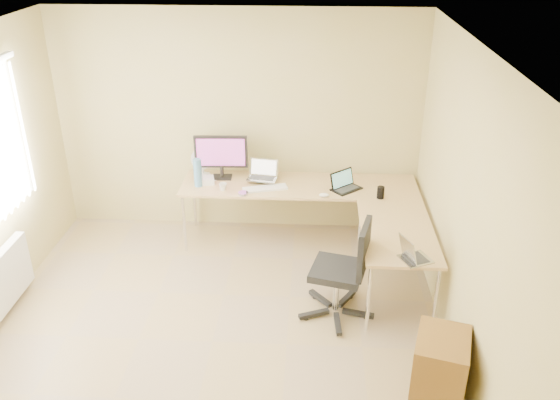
# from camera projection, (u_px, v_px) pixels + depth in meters

# --- Properties ---
(floor) EXTENTS (4.50, 4.50, 0.00)m
(floor) POSITION_uv_depth(u_px,v_px,m) (212.00, 342.00, 5.22)
(floor) COLOR tan
(floor) RESTS_ON ground
(ceiling) EXTENTS (4.50, 4.50, 0.00)m
(ceiling) POSITION_uv_depth(u_px,v_px,m) (193.00, 51.00, 4.07)
(ceiling) COLOR white
(ceiling) RESTS_ON ground
(wall_back) EXTENTS (4.50, 0.00, 4.50)m
(wall_back) POSITION_uv_depth(u_px,v_px,m) (238.00, 124.00, 6.66)
(wall_back) COLOR tan
(wall_back) RESTS_ON ground
(wall_right) EXTENTS (0.00, 4.50, 4.50)m
(wall_right) POSITION_uv_depth(u_px,v_px,m) (469.00, 221.00, 4.54)
(wall_right) COLOR tan
(wall_right) RESTS_ON ground
(desk_main) EXTENTS (2.65, 0.70, 0.73)m
(desk_main) POSITION_uv_depth(u_px,v_px,m) (299.00, 213.00, 6.68)
(desk_main) COLOR tan
(desk_main) RESTS_ON ground
(desk_return) EXTENTS (0.70, 1.30, 0.73)m
(desk_return) POSITION_uv_depth(u_px,v_px,m) (394.00, 262.00, 5.74)
(desk_return) COLOR tan
(desk_return) RESTS_ON ground
(monitor) EXTENTS (0.61, 0.22, 0.52)m
(monitor) POSITION_uv_depth(u_px,v_px,m) (221.00, 157.00, 6.57)
(monitor) COLOR black
(monitor) RESTS_ON desk_main
(book_stack) EXTENTS (0.20, 0.27, 0.05)m
(book_stack) POSITION_uv_depth(u_px,v_px,m) (266.00, 176.00, 6.66)
(book_stack) COLOR #115E4E
(book_stack) RESTS_ON desk_main
(laptop_center) EXTENTS (0.36, 0.30, 0.21)m
(laptop_center) POSITION_uv_depth(u_px,v_px,m) (262.00, 170.00, 6.50)
(laptop_center) COLOR #B7B7B7
(laptop_center) RESTS_ON desk_main
(laptop_black) EXTENTS (0.40, 0.39, 0.20)m
(laptop_black) POSITION_uv_depth(u_px,v_px,m) (347.00, 181.00, 6.35)
(laptop_black) COLOR black
(laptop_black) RESTS_ON desk_main
(keyboard) EXTENTS (0.51, 0.27, 0.02)m
(keyboard) POSITION_uv_depth(u_px,v_px,m) (265.00, 188.00, 6.40)
(keyboard) COLOR white
(keyboard) RESTS_ON desk_main
(mouse) EXTENTS (0.13, 0.11, 0.04)m
(mouse) POSITION_uv_depth(u_px,v_px,m) (324.00, 195.00, 6.23)
(mouse) COLOR white
(mouse) RESTS_ON desk_main
(mug) EXTENTS (0.11, 0.11, 0.08)m
(mug) POSITION_uv_depth(u_px,v_px,m) (223.00, 187.00, 6.36)
(mug) COLOR silver
(mug) RESTS_ON desk_main
(cd_stack) EXTENTS (0.14, 0.14, 0.03)m
(cd_stack) POSITION_uv_depth(u_px,v_px,m) (243.00, 194.00, 6.28)
(cd_stack) COLOR silver
(cd_stack) RESTS_ON desk_main
(water_bottle) EXTENTS (0.11, 0.11, 0.32)m
(water_bottle) POSITION_uv_depth(u_px,v_px,m) (198.00, 173.00, 6.42)
(water_bottle) COLOR #5087B5
(water_bottle) RESTS_ON desk_main
(papers) EXTENTS (0.29, 0.32, 0.01)m
(papers) POSITION_uv_depth(u_px,v_px,m) (205.00, 178.00, 6.68)
(papers) COLOR white
(papers) RESTS_ON desk_main
(white_box) EXTENTS (0.23, 0.19, 0.07)m
(white_box) POSITION_uv_depth(u_px,v_px,m) (205.00, 180.00, 6.53)
(white_box) COLOR white
(white_box) RESTS_ON desk_main
(desk_fan) EXTENTS (0.29, 0.29, 0.31)m
(desk_fan) POSITION_uv_depth(u_px,v_px,m) (203.00, 163.00, 6.69)
(desk_fan) COLOR silver
(desk_fan) RESTS_ON desk_main
(black_cup) EXTENTS (0.09, 0.09, 0.13)m
(black_cup) POSITION_uv_depth(u_px,v_px,m) (381.00, 192.00, 6.18)
(black_cup) COLOR black
(black_cup) RESTS_ON desk_main
(laptop_return) EXTENTS (0.36, 0.33, 0.19)m
(laptop_return) POSITION_uv_depth(u_px,v_px,m) (417.00, 250.00, 5.06)
(laptop_return) COLOR #A7A7A7
(laptop_return) RESTS_ON desk_return
(office_chair) EXTENTS (0.74, 0.74, 1.01)m
(office_chair) POSITION_uv_depth(u_px,v_px,m) (337.00, 269.00, 5.38)
(office_chair) COLOR black
(office_chair) RESTS_ON ground
(cabinet) EXTENTS (0.49, 0.55, 0.65)m
(cabinet) POSITION_uv_depth(u_px,v_px,m) (439.00, 373.00, 4.36)
(cabinet) COLOR brown
(cabinet) RESTS_ON ground
(radiator) EXTENTS (0.09, 0.80, 0.55)m
(radiator) POSITION_uv_depth(u_px,v_px,m) (7.00, 277.00, 5.53)
(radiator) COLOR white
(radiator) RESTS_ON ground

